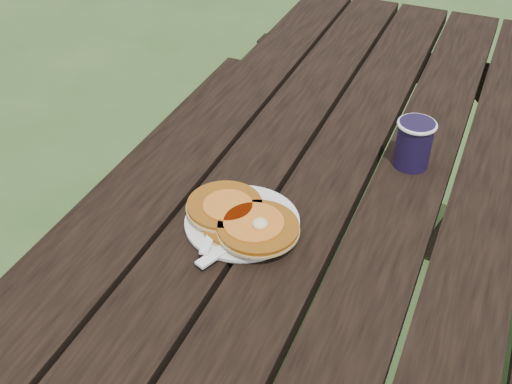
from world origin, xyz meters
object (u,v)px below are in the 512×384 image
at_px(plate, 242,223).
at_px(coffee_cup, 414,141).
at_px(picnic_table, 325,290).
at_px(pancake_stack, 242,219).

xyz_separation_m(plate, coffee_cup, (0.24, 0.31, 0.05)).
distance_m(picnic_table, pancake_stack, 0.50).
bearing_deg(coffee_cup, picnic_table, -161.76).
relative_size(picnic_table, coffee_cup, 17.88).
bearing_deg(pancake_stack, picnic_table, 71.15).
relative_size(plate, pancake_stack, 0.92).
xyz_separation_m(picnic_table, coffee_cup, (0.14, 0.05, 0.44)).
bearing_deg(picnic_table, coffee_cup, 18.24).
height_order(picnic_table, coffee_cup, coffee_cup).
bearing_deg(picnic_table, plate, -110.60).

